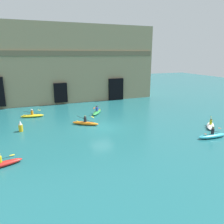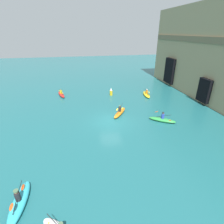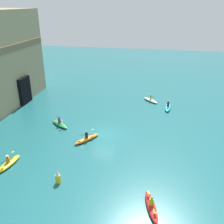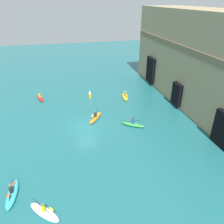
# 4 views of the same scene
# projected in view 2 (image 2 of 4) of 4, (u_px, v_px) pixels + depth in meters

# --- Properties ---
(ground_plane) EXTENTS (120.00, 120.00, 0.00)m
(ground_plane) POSITION_uv_depth(u_px,v_px,m) (111.00, 121.00, 20.62)
(ground_plane) COLOR #1E6066
(kayak_green) EXTENTS (2.42, 2.96, 1.17)m
(kayak_green) POSITION_uv_depth(u_px,v_px,m) (162.00, 119.00, 20.46)
(kayak_green) COLOR green
(kayak_green) RESTS_ON ground
(kayak_cyan) EXTENTS (3.35, 1.02, 1.23)m
(kayak_cyan) POSITION_uv_depth(u_px,v_px,m) (19.00, 202.00, 10.57)
(kayak_cyan) COLOR #33B2C6
(kayak_cyan) RESTS_ON ground
(kayak_red) EXTENTS (3.34, 1.52, 1.12)m
(kayak_red) POSITION_uv_depth(u_px,v_px,m) (61.00, 94.00, 28.67)
(kayak_red) COLOR red
(kayak_red) RESTS_ON ground
(kayak_yellow) EXTENTS (3.16, 1.20, 1.11)m
(kayak_yellow) POSITION_uv_depth(u_px,v_px,m) (146.00, 94.00, 28.66)
(kayak_yellow) COLOR yellow
(kayak_yellow) RESTS_ON ground
(kayak_orange) EXTENTS (3.18, 2.49, 1.19)m
(kayak_orange) POSITION_uv_depth(u_px,v_px,m) (120.00, 112.00, 22.24)
(kayak_orange) COLOR orange
(kayak_orange) RESTS_ON ground
(marker_buoy) EXTENTS (0.46, 0.46, 1.28)m
(marker_buoy) POSITION_uv_depth(u_px,v_px,m) (111.00, 92.00, 28.74)
(marker_buoy) COLOR yellow
(marker_buoy) RESTS_ON ground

